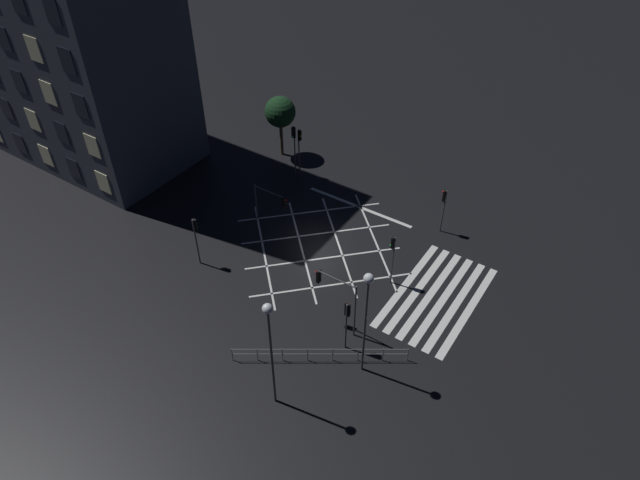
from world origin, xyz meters
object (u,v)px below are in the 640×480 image
at_px(traffic_light_sw_cross, 335,290).
at_px(traffic_light_nw_main, 196,232).
at_px(traffic_light_ne_cross, 300,143).
at_px(traffic_light_ne_main, 294,141).
at_px(traffic_light_sw_main, 347,316).
at_px(street_lamp_east, 270,335).
at_px(traffic_light_median_south, 393,250).
at_px(traffic_light_se_cross, 444,202).
at_px(traffic_light_median_north, 273,201).
at_px(street_lamp_west, 367,302).
at_px(street_tree_near, 280,112).

bearing_deg(traffic_light_sw_cross, traffic_light_nw_main, 1.50).
relative_size(traffic_light_ne_cross, traffic_light_sw_cross, 0.99).
xyz_separation_m(traffic_light_nw_main, traffic_light_ne_main, (12.78, 0.91, 0.46)).
distance_m(traffic_light_sw_main, street_lamp_east, 6.34).
xyz_separation_m(traffic_light_median_south, traffic_light_ne_main, (7.12, 13.01, 0.36)).
xyz_separation_m(traffic_light_median_south, traffic_light_nw_main, (-5.66, 12.10, -0.10)).
relative_size(traffic_light_se_cross, street_lamp_east, 0.48).
bearing_deg(traffic_light_sw_main, traffic_light_se_cross, -0.27).
bearing_deg(traffic_light_sw_main, traffic_light_median_north, 56.99).
bearing_deg(traffic_light_nw_main, traffic_light_sw_main, -93.35).
bearing_deg(traffic_light_ne_main, traffic_light_median_south, 61.30).
bearing_deg(traffic_light_median_south, street_lamp_east, 86.01).
bearing_deg(traffic_light_median_south, traffic_light_nw_main, 25.07).
relative_size(traffic_light_ne_cross, street_lamp_west, 0.55).
distance_m(traffic_light_median_south, traffic_light_median_north, 10.24).
height_order(traffic_light_ne_main, traffic_light_ne_cross, traffic_light_ne_main).
bearing_deg(traffic_light_se_cross, street_lamp_west, 96.36).
bearing_deg(street_tree_near, traffic_light_median_south, -119.87).
relative_size(street_lamp_east, street_lamp_west, 1.01).
bearing_deg(traffic_light_median_north, street_lamp_west, -32.50).
xyz_separation_m(traffic_light_nw_main, traffic_light_median_north, (6.19, -1.88, -0.40)).
bearing_deg(street_lamp_east, traffic_light_sw_cross, 2.21).
distance_m(traffic_light_ne_main, traffic_light_ne_cross, 0.54).
height_order(traffic_light_median_north, street_tree_near, street_tree_near).
relative_size(traffic_light_se_cross, street_tree_near, 0.67).
distance_m(traffic_light_median_south, street_lamp_west, 8.11).
relative_size(traffic_light_ne_main, traffic_light_median_north, 1.42).
distance_m(traffic_light_ne_cross, street_lamp_west, 21.09).
distance_m(traffic_light_nw_main, traffic_light_median_north, 6.48).
xyz_separation_m(traffic_light_median_north, street_lamp_west, (-7.85, -12.32, 3.31)).
height_order(street_lamp_east, street_lamp_west, street_lamp_east).
relative_size(traffic_light_median_south, traffic_light_sw_main, 1.07).
relative_size(traffic_light_median_north, street_lamp_west, 0.42).
distance_m(traffic_light_se_cross, street_lamp_east, 19.08).
height_order(traffic_light_nw_main, traffic_light_se_cross, traffic_light_nw_main).
height_order(traffic_light_nw_main, traffic_light_sw_cross, traffic_light_sw_cross).
distance_m(traffic_light_nw_main, traffic_light_sw_cross, 11.03).
xyz_separation_m(street_lamp_west, street_tree_near, (16.41, 17.93, -1.52)).
bearing_deg(street_lamp_east, traffic_light_sw_main, -13.13).
xyz_separation_m(traffic_light_sw_main, street_lamp_west, (-0.92, -1.65, 3.00)).
height_order(traffic_light_nw_main, street_lamp_west, street_lamp_west).
xyz_separation_m(traffic_light_ne_cross, street_tree_near, (1.61, 3.14, 1.17)).
height_order(traffic_light_se_cross, traffic_light_ne_cross, traffic_light_ne_cross).
distance_m(street_lamp_west, street_tree_near, 24.36).
bearing_deg(traffic_light_ne_main, traffic_light_sw_cross, 43.69).
distance_m(traffic_light_sw_main, traffic_light_ne_main, 19.08).
distance_m(traffic_light_nw_main, street_lamp_west, 14.59).
bearing_deg(traffic_light_ne_main, street_tree_near, -124.93).
bearing_deg(traffic_light_se_cross, traffic_light_nw_main, 45.01).
height_order(traffic_light_median_north, traffic_light_ne_cross, traffic_light_ne_cross).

